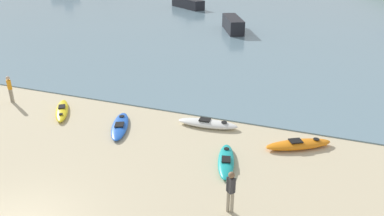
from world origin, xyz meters
TOP-DOWN VIEW (x-y plane):
  - bay_water at (0.00, 45.15)m, footprint 160.00×70.00m
  - kayak_on_sand_0 at (-0.52, 7.58)m, footprint 1.86×2.99m
  - kayak_on_sand_1 at (5.08, 6.30)m, footprint 1.27×2.71m
  - kayak_on_sand_2 at (-4.24, 8.06)m, footprint 2.13×2.68m
  - kayak_on_sand_3 at (7.65, 8.64)m, footprint 2.92×2.17m
  - kayak_on_sand_4 at (3.35, 9.20)m, footprint 2.97×1.01m
  - person_near_foreground at (5.98, 3.56)m, footprint 0.31×0.27m
  - person_near_waterline at (-7.75, 8.27)m, footprint 0.31×0.27m
  - moored_boat_1 at (-10.19, 41.54)m, footprint 5.56×4.58m
  - moored_boat_2 at (-0.90, 29.90)m, footprint 3.35×5.13m

SIDE VIEW (x-z plane):
  - bay_water at x=0.00m, z-range 0.00..0.06m
  - kayak_on_sand_0 at x=-0.52m, z-range -0.02..0.27m
  - kayak_on_sand_2 at x=-4.24m, z-range -0.02..0.30m
  - kayak_on_sand_1 at x=5.08m, z-range -0.02..0.31m
  - kayak_on_sand_4 at x=3.35m, z-range -0.02..0.36m
  - kayak_on_sand_3 at x=7.65m, z-range -0.02..0.36m
  - moored_boat_2 at x=-0.90m, z-range 0.06..1.40m
  - moored_boat_1 at x=-10.19m, z-range -0.25..1.84m
  - person_near_waterline at x=-7.75m, z-range 0.11..1.63m
  - person_near_foreground at x=5.98m, z-range 0.11..1.65m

